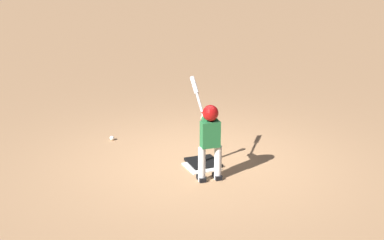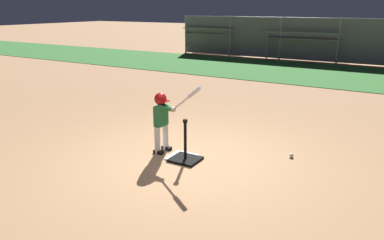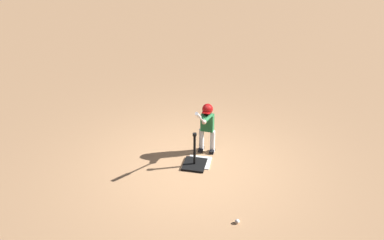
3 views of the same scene
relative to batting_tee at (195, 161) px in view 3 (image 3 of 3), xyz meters
name	(u,v)px [view 3 (image 3 of 3)]	position (x,y,z in m)	size (l,w,h in m)	color
ground_plane	(194,168)	(0.10, 0.01, -0.09)	(90.00, 90.00, 0.00)	#AD7F56
home_plate	(199,162)	(-0.11, 0.07, -0.08)	(0.44, 0.44, 0.02)	white
batting_tee	(195,161)	(0.00, 0.00, 0.00)	(0.47, 0.43, 0.71)	black
batter_child	(207,123)	(-0.53, 0.13, 0.59)	(0.93, 0.33, 1.27)	silver
baseball	(237,221)	(1.48, 1.01, -0.05)	(0.07, 0.07, 0.07)	white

